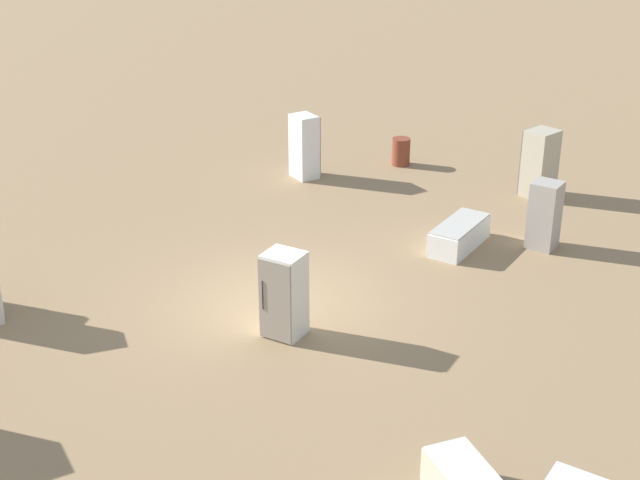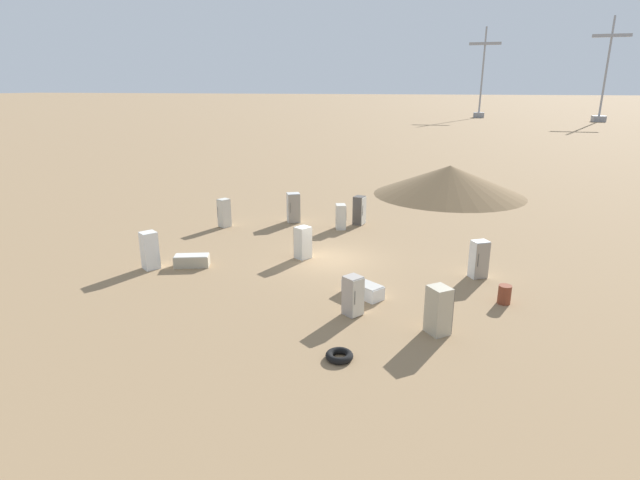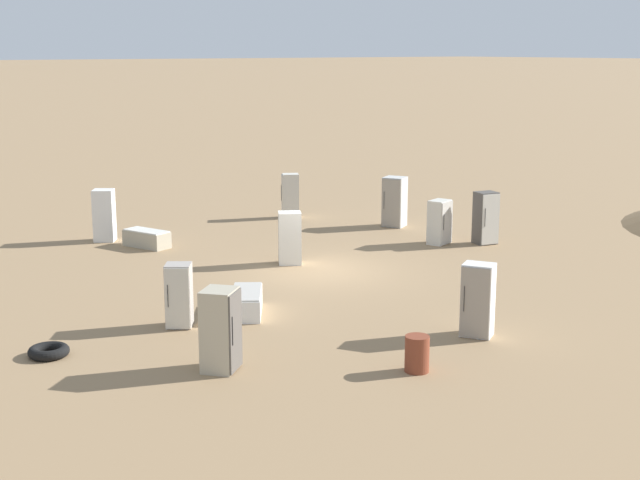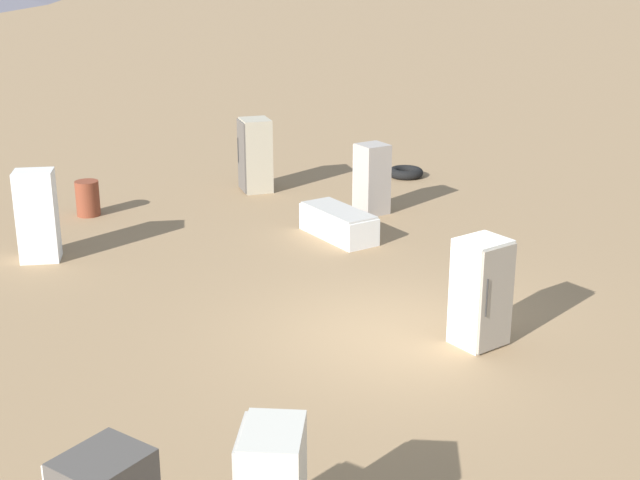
% 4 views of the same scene
% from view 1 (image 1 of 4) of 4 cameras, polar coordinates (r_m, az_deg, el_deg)
% --- Properties ---
extents(ground_plane, '(1000.00, 1000.00, 0.00)m').
position_cam_1_polar(ground_plane, '(18.31, -2.58, -3.84)').
color(ground_plane, '#937551').
extents(discarded_fridge_2, '(1.98, 1.67, 0.61)m').
position_cam_1_polar(discarded_fridge_2, '(20.76, 8.90, 0.32)').
color(discarded_fridge_2, white).
rests_on(discarded_fridge_2, ground_plane).
extents(discarded_fridge_3, '(0.94, 0.94, 1.68)m').
position_cam_1_polar(discarded_fridge_3, '(16.69, -2.33, -3.52)').
color(discarded_fridge_3, silver).
rests_on(discarded_fridge_3, ground_plane).
extents(discarded_fridge_4, '(1.04, 1.04, 1.79)m').
position_cam_1_polar(discarded_fridge_4, '(24.06, 13.86, 4.79)').
color(discarded_fridge_4, '#B2A88E').
rests_on(discarded_fridge_4, ground_plane).
extents(discarded_fridge_5, '(0.93, 0.90, 1.78)m').
position_cam_1_polar(discarded_fridge_5, '(24.72, -0.99, 6.01)').
color(discarded_fridge_5, white).
rests_on(discarded_fridge_5, ground_plane).
extents(discarded_fridge_8, '(0.88, 0.87, 1.59)m').
position_cam_1_polar(discarded_fridge_8, '(20.96, 14.20, 1.56)').
color(discarded_fridge_8, '#A89E93').
rests_on(discarded_fridge_8, ground_plane).
extents(rusty_barrel, '(0.53, 0.53, 0.79)m').
position_cam_1_polar(rusty_barrel, '(25.95, 5.20, 5.66)').
color(rusty_barrel, brown).
rests_on(rusty_barrel, ground_plane).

